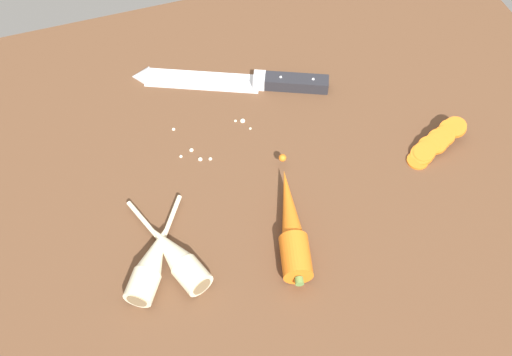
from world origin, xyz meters
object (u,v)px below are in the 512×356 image
object	(u,v)px
whole_carrot	(291,225)
carrot_slice_stack	(435,143)
chefs_knife	(226,80)
parsnip_mid_left	(152,263)
parsnip_front	(176,257)

from	to	relation	value
whole_carrot	carrot_slice_stack	xyz separation A→B (cm)	(27.46, 7.76, -0.77)
chefs_knife	parsnip_mid_left	bearing A→B (deg)	-122.37
whole_carrot	chefs_knife	bearing A→B (deg)	90.22
parsnip_mid_left	chefs_knife	bearing A→B (deg)	57.63
chefs_knife	whole_carrot	distance (cm)	32.53
chefs_knife	whole_carrot	xyz separation A→B (cm)	(0.13, -32.50, 1.45)
whole_carrot	parsnip_front	size ratio (longest dim) A/B	1.23
parsnip_mid_left	carrot_slice_stack	size ratio (longest dim) A/B	1.46
chefs_knife	carrot_slice_stack	bearing A→B (deg)	-41.88
whole_carrot	carrot_slice_stack	size ratio (longest dim) A/B	1.96
parsnip_front	parsnip_mid_left	bearing A→B (deg)	179.25
whole_carrot	parsnip_mid_left	bearing A→B (deg)	179.02
chefs_knife	whole_carrot	bearing A→B (deg)	-89.78
chefs_knife	parsnip_front	size ratio (longest dim) A/B	1.84
parsnip_front	carrot_slice_stack	world-z (taller)	parsnip_front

